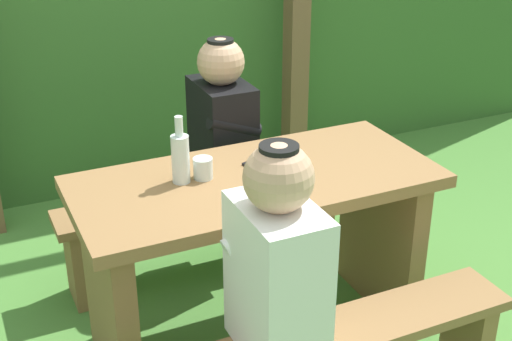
% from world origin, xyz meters
% --- Properties ---
extents(ground_plane, '(12.00, 12.00, 0.00)m').
position_xyz_m(ground_plane, '(0.00, 0.00, 0.00)').
color(ground_plane, '#4B8438').
extents(picnic_table, '(1.40, 0.64, 0.75)m').
position_xyz_m(picnic_table, '(0.00, 0.00, 0.51)').
color(picnic_table, olive).
rests_on(picnic_table, ground_plane).
extents(bench_far, '(1.40, 0.24, 0.42)m').
position_xyz_m(bench_far, '(0.00, 0.57, 0.30)').
color(bench_far, olive).
rests_on(bench_far, ground_plane).
extents(person_white_shirt, '(0.25, 0.35, 0.72)m').
position_xyz_m(person_white_shirt, '(-0.19, -0.57, 0.75)').
color(person_white_shirt, white).
rests_on(person_white_shirt, bench_near).
extents(person_black_coat, '(0.25, 0.35, 0.72)m').
position_xyz_m(person_black_coat, '(0.10, 0.57, 0.75)').
color(person_black_coat, black).
rests_on(person_black_coat, bench_far).
extents(drinking_glass, '(0.07, 0.07, 0.08)m').
position_xyz_m(drinking_glass, '(-0.19, 0.07, 0.79)').
color(drinking_glass, silver).
rests_on(drinking_glass, picnic_table).
extents(bottle_left, '(0.07, 0.07, 0.26)m').
position_xyz_m(bottle_left, '(-0.27, 0.07, 0.85)').
color(bottle_left, silver).
rests_on(bottle_left, picnic_table).
extents(cell_phone, '(0.11, 0.15, 0.01)m').
position_xyz_m(cell_phone, '(0.04, 0.06, 0.76)').
color(cell_phone, black).
rests_on(cell_phone, picnic_table).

